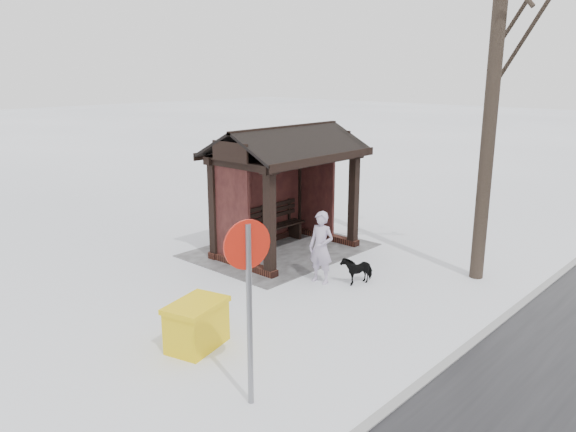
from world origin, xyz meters
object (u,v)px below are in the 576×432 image
Objects in this scene: pedestrian at (321,247)px; road_sign at (248,275)px; dog at (357,269)px; grit_bin at (197,325)px; bus_shelter at (282,164)px.

road_sign is at bearing -70.30° from pedestrian.
grit_bin is (4.07, -0.22, 0.10)m from dog.
bus_shelter is 1.41× the size of road_sign.
dog is 0.27× the size of road_sign.
pedestrian is at bearing 64.11° from bus_shelter.
pedestrian is 3.61m from grit_bin.
grit_bin is at bearing -92.05° from pedestrian.
grit_bin is (4.57, 2.42, -1.78)m from bus_shelter.
dog is at bearing 79.20° from bus_shelter.
pedestrian reaches higher than grit_bin.
bus_shelter is 3.16× the size of grit_bin.
bus_shelter reaches higher than grit_bin.
pedestrian is at bearing -123.16° from dog.
dog is at bearing 161.98° from grit_bin.
grit_bin is at bearing -77.08° from dog.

